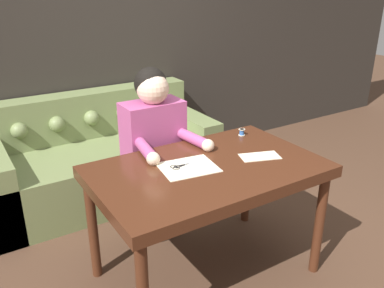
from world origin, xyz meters
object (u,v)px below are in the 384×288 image
at_px(couch, 101,160).
at_px(thread_spool, 242,132).
at_px(scissors, 181,166).
at_px(person, 155,155).
at_px(dining_table, 208,178).

distance_m(couch, thread_spool, 1.35).
bearing_deg(scissors, thread_spool, 18.91).
bearing_deg(scissors, couch, 91.54).
distance_m(person, scissors, 0.50).
xyz_separation_m(person, thread_spool, (0.53, -0.27, 0.14)).
xyz_separation_m(person, scissors, (-0.07, -0.48, 0.12)).
xyz_separation_m(dining_table, thread_spool, (0.47, 0.28, 0.10)).
bearing_deg(person, couch, 97.50).
bearing_deg(scissors, person, 81.42).
bearing_deg(scissors, dining_table, -30.19).
height_order(person, scissors, person).
relative_size(dining_table, person, 1.07).
distance_m(couch, person, 0.88).
bearing_deg(person, dining_table, -83.82).
bearing_deg(couch, person, -82.50).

